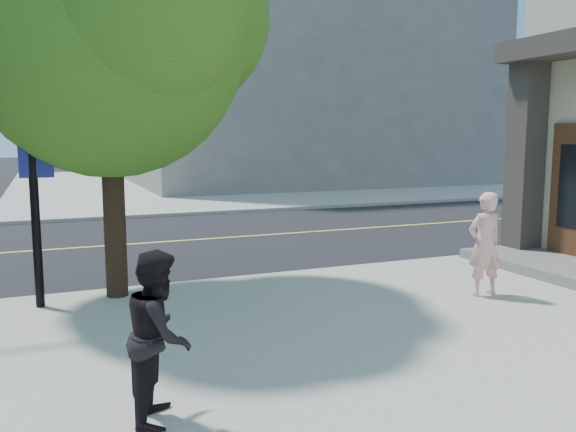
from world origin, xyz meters
name	(u,v)px	position (x,y,z in m)	size (l,w,h in m)	color
ground	(5,306)	(0.00, 0.00, 0.00)	(140.00, 140.00, 0.00)	black
road_ew	(17,252)	(0.00, 4.50, 0.01)	(140.00, 9.00, 0.01)	black
sidewalk_ne	(286,180)	(13.50, 21.50, 0.06)	(29.00, 25.00, 0.12)	#9D9C8D
filler_ne	(290,56)	(14.00, 22.00, 7.12)	(18.00, 16.00, 14.00)	slate
man_on_phone	(485,244)	(6.87, -2.65, 0.93)	(0.59, 0.39, 1.61)	#E3A59C
pedestrian	(160,335)	(1.51, -4.75, 0.87)	(0.73, 0.57, 1.49)	black
street_tree	(114,8)	(1.73, -0.49, 4.43)	(5.03, 4.58, 6.68)	black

